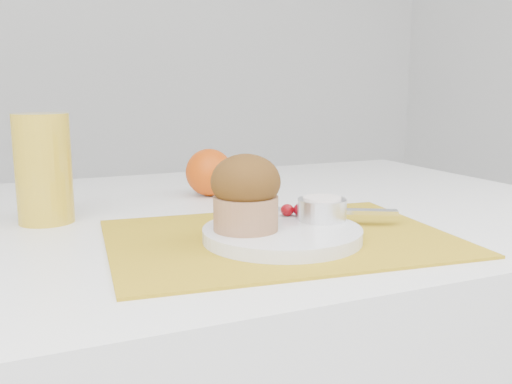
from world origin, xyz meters
name	(u,v)px	position (x,y,z in m)	size (l,w,h in m)	color
placemat	(280,238)	(0.02, -0.14, 0.75)	(0.42, 0.31, 0.00)	#BA9219
plate	(282,234)	(0.01, -0.15, 0.76)	(0.20, 0.20, 0.02)	white
ramekin	(322,210)	(0.07, -0.14, 0.78)	(0.06, 0.06, 0.03)	silver
cream	(322,199)	(0.07, -0.14, 0.80)	(0.05, 0.05, 0.01)	white
raspberry_near	(287,210)	(0.04, -0.10, 0.78)	(0.02, 0.02, 0.02)	#5F0207
raspberry_far	(301,210)	(0.06, -0.11, 0.78)	(0.02, 0.02, 0.02)	#59020B
butter_knife	(317,211)	(0.09, -0.10, 0.77)	(0.22, 0.02, 0.01)	white
orange	(209,172)	(0.03, 0.17, 0.79)	(0.08, 0.08, 0.08)	#D74B07
juice_glass	(44,169)	(-0.25, 0.08, 0.83)	(0.08, 0.08, 0.15)	gold
muffin	(246,193)	(-0.03, -0.14, 0.81)	(0.08, 0.08, 0.09)	#AC7953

